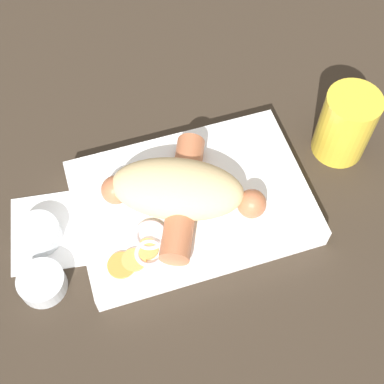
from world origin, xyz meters
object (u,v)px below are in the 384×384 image
object	(u,v)px
food_tray	(192,203)
bread_roll	(178,191)
condiment_cup_near	(38,234)
drink_glass	(346,125)
condiment_cup_far	(42,283)
sausage	(183,197)

from	to	relation	value
food_tray	bread_roll	world-z (taller)	bread_roll
condiment_cup_near	drink_glass	xyz separation A→B (m)	(0.40, 0.02, 0.04)
food_tray	condiment_cup_near	bearing A→B (deg)	174.99
condiment_cup_far	condiment_cup_near	bearing A→B (deg)	84.99
drink_glass	food_tray	bearing A→B (deg)	-171.55
food_tray	condiment_cup_near	world-z (taller)	food_tray
sausage	condiment_cup_near	bearing A→B (deg)	172.35
bread_roll	condiment_cup_far	size ratio (longest dim) A/B	3.18
bread_roll	condiment_cup_near	bearing A→B (deg)	173.48
bread_roll	drink_glass	bearing A→B (deg)	8.52
food_tray	bread_roll	size ratio (longest dim) A/B	1.61
bread_roll	condiment_cup_far	world-z (taller)	bread_roll
condiment_cup_near	sausage	bearing A→B (deg)	-7.65
condiment_cup_near	drink_glass	size ratio (longest dim) A/B	0.56
sausage	drink_glass	bearing A→B (deg)	9.70
bread_roll	drink_glass	world-z (taller)	drink_glass
bread_roll	food_tray	bearing A→B (deg)	9.43
drink_glass	condiment_cup_near	bearing A→B (deg)	-177.83
condiment_cup_near	condiment_cup_far	xyz separation A→B (m)	(-0.01, -0.06, 0.00)
sausage	drink_glass	size ratio (longest dim) A/B	1.84
condiment_cup_near	drink_glass	world-z (taller)	drink_glass
bread_roll	sausage	size ratio (longest dim) A/B	0.96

